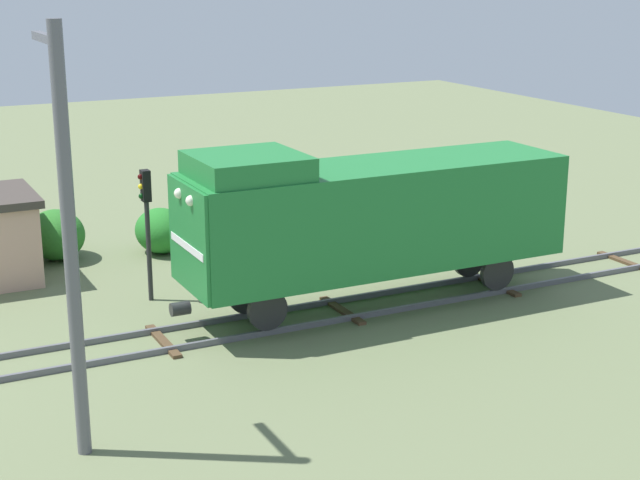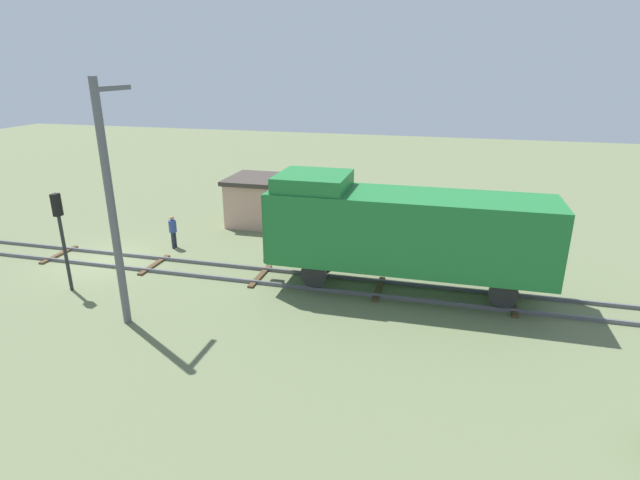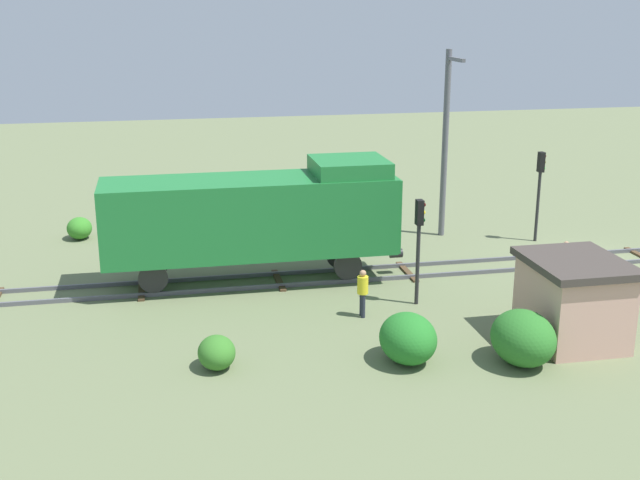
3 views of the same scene
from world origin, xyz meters
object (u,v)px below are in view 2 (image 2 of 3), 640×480
object	(u,v)px
traffic_signal_near	(60,224)
worker_by_signal	(345,232)
traffic_signal_mid	(297,200)
relay_hut	(255,200)
locomotive	(403,228)
catenary_mast	(112,202)
worker_near_track	(173,229)

from	to	relation	value
traffic_signal_near	worker_by_signal	size ratio (longest dim) A/B	2.42
traffic_signal_mid	relay_hut	world-z (taller)	traffic_signal_mid
relay_hut	traffic_signal_mid	bearing A→B (deg)	43.13
traffic_signal_near	traffic_signal_mid	size ratio (longest dim) A/B	1.06
locomotive	catenary_mast	world-z (taller)	catenary_mast
traffic_signal_near	relay_hut	size ratio (longest dim) A/B	1.18
traffic_signal_near	relay_hut	world-z (taller)	traffic_signal_near
traffic_signal_near	traffic_signal_mid	xyz separation A→B (m)	(-6.60, 7.85, -0.16)
locomotive	worker_by_signal	size ratio (longest dim) A/B	6.82
traffic_signal_near	traffic_signal_mid	world-z (taller)	traffic_signal_near
locomotive	worker_by_signal	world-z (taller)	locomotive
traffic_signal_near	relay_hut	distance (m)	11.52
traffic_signal_mid	worker_by_signal	size ratio (longest dim) A/B	2.28
catenary_mast	worker_near_track	bearing A→B (deg)	-162.30
traffic_signal_near	worker_near_track	xyz separation A→B (m)	(-5.60, 1.56, -1.87)
worker_near_track	traffic_signal_near	bearing A→B (deg)	173.02
traffic_signal_near	catenary_mast	xyz separation A→B (m)	(1.74, 3.90, 1.65)
locomotive	worker_near_track	bearing A→B (deg)	-101.60
traffic_signal_mid	worker_near_track	bearing A→B (deg)	-80.97
locomotive	traffic_signal_mid	bearing A→B (deg)	-122.21
worker_near_track	relay_hut	size ratio (longest dim) A/B	0.49
relay_hut	worker_near_track	bearing A→B (deg)	-25.67
catenary_mast	traffic_signal_near	bearing A→B (deg)	-114.06
worker_near_track	worker_by_signal	distance (m)	8.72
locomotive	worker_by_signal	xyz separation A→B (m)	(-4.20, -3.16, -1.78)
traffic_signal_mid	catenary_mast	world-z (taller)	catenary_mast
relay_hut	catenary_mast	bearing A→B (deg)	-0.50
catenary_mast	relay_hut	xyz separation A→B (m)	(-12.44, 0.11, -3.13)
traffic_signal_mid	catenary_mast	distance (m)	9.41
locomotive	traffic_signal_near	size ratio (longest dim) A/B	2.82
locomotive	traffic_signal_mid	xyz separation A→B (m)	(-3.40, -5.40, -0.07)
relay_hut	traffic_signal_near	bearing A→B (deg)	-20.54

